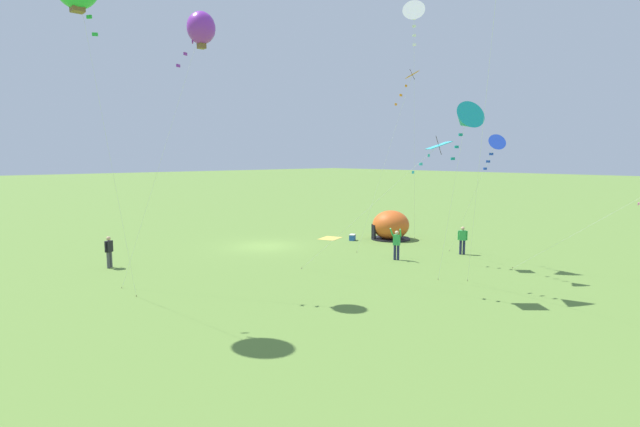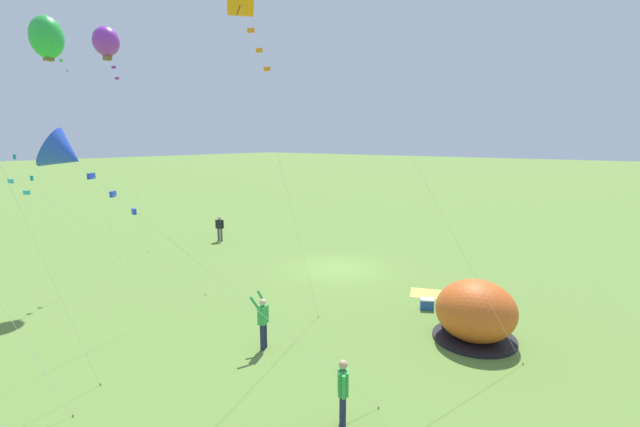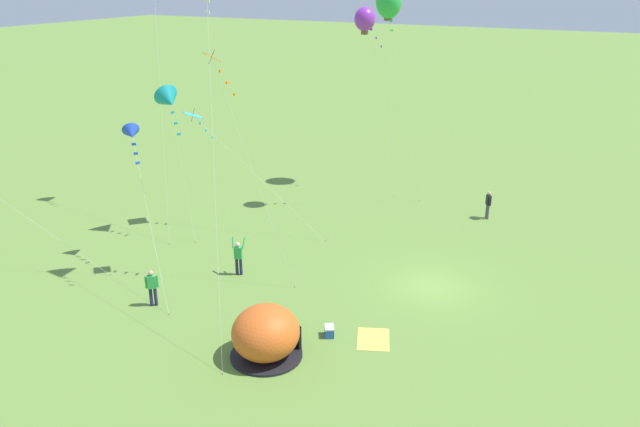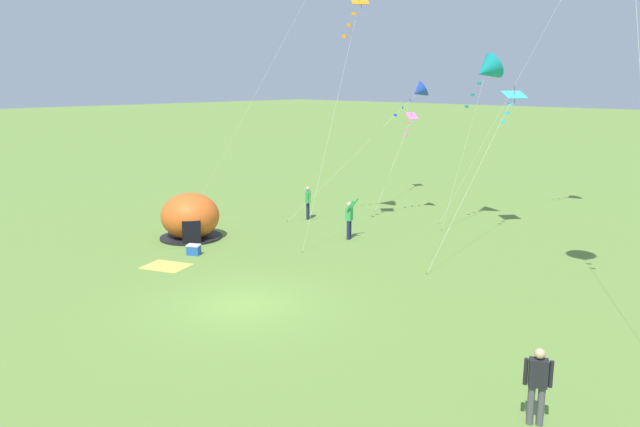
% 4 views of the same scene
% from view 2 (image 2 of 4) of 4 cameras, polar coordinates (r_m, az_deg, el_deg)
% --- Properties ---
extents(ground_plane, '(300.00, 300.00, 0.00)m').
position_cam_2_polar(ground_plane, '(23.13, 2.44, -7.34)').
color(ground_plane, olive).
extents(popup_tent, '(2.81, 2.81, 2.10)m').
position_cam_2_polar(popup_tent, '(15.96, 20.02, -12.22)').
color(popup_tent, '#D8591E').
rests_on(popup_tent, ground).
extents(picnic_blanket, '(2.06, 1.84, 0.01)m').
position_cam_2_polar(picnic_blanket, '(20.08, 14.45, -10.35)').
color(picnic_blanket, gold).
rests_on(picnic_blanket, ground).
extents(cooler_box, '(0.64, 0.58, 0.44)m').
position_cam_2_polar(cooler_box, '(18.33, 14.07, -11.61)').
color(cooler_box, '#2659B2').
rests_on(cooler_box, ground).
extents(person_center_field, '(0.53, 0.39, 1.72)m').
position_cam_2_polar(person_center_field, '(29.74, -13.23, -1.80)').
color(person_center_field, '#4C4C51').
rests_on(person_center_field, ground).
extents(person_with_toddler, '(0.42, 0.49, 1.72)m').
position_cam_2_polar(person_with_toddler, '(11.00, 3.07, -22.42)').
color(person_with_toddler, '#1E2347').
rests_on(person_with_toddler, ground).
extents(person_flying_kite, '(0.61, 0.71, 1.89)m').
position_cam_2_polar(person_flying_kite, '(14.55, -7.63, -13.88)').
color(person_flying_kite, '#1E2347').
rests_on(person_flying_kite, ground).
extents(kite_orange, '(0.96, 4.33, 10.77)m').
position_cam_2_polar(kite_orange, '(13.26, -9.63, 23.35)').
color(kite_orange, silver).
rests_on(kite_orange, ground).
extents(kite_purple, '(3.34, 3.61, 12.08)m').
position_cam_2_polar(kite_purple, '(24.01, -26.63, 19.80)').
color(kite_purple, silver).
rests_on(kite_purple, ground).
extents(kite_green, '(3.17, 2.64, 13.27)m').
position_cam_2_polar(kite_green, '(28.48, -32.65, 19.16)').
color(kite_green, silver).
rests_on(kite_green, ground).
extents(kite_blue, '(4.91, 5.80, 7.06)m').
position_cam_2_polar(kite_blue, '(9.81, -30.83, 6.72)').
color(kite_blue, silver).
rests_on(kite_blue, ground).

